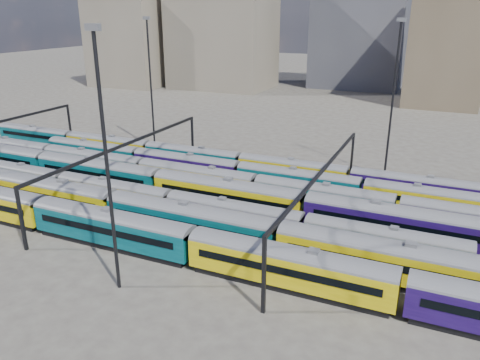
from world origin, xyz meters
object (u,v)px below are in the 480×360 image
at_px(rake_2, 114,190).
at_px(mast_2, 106,156).
at_px(rake_1, 190,218).
at_px(rake_0, 403,287).

xyz_separation_m(rake_2, mast_2, (13.82, -17.00, 11.55)).
bearing_deg(mast_2, rake_1, 82.81).
xyz_separation_m(rake_1, mast_2, (-1.51, -12.00, 11.03)).
distance_m(rake_1, mast_2, 16.37).
distance_m(rake_0, rake_1, 25.71).
relative_size(rake_0, mast_2, 5.12).
distance_m(rake_0, mast_2, 29.80).
height_order(rake_2, mast_2, mast_2).
height_order(rake_0, mast_2, mast_2).
relative_size(rake_0, rake_1, 1.16).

